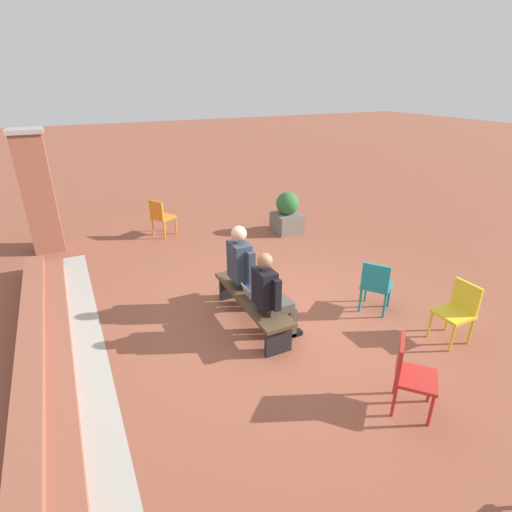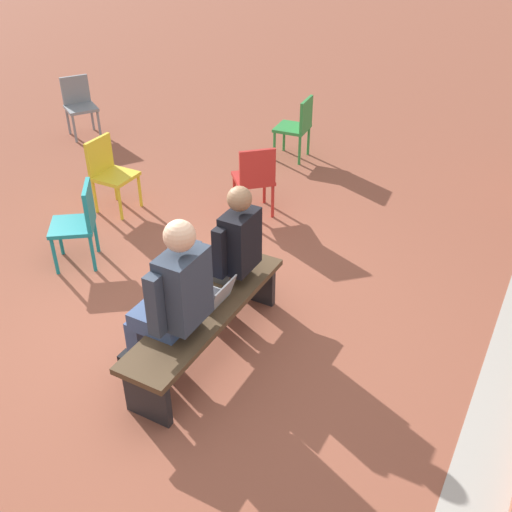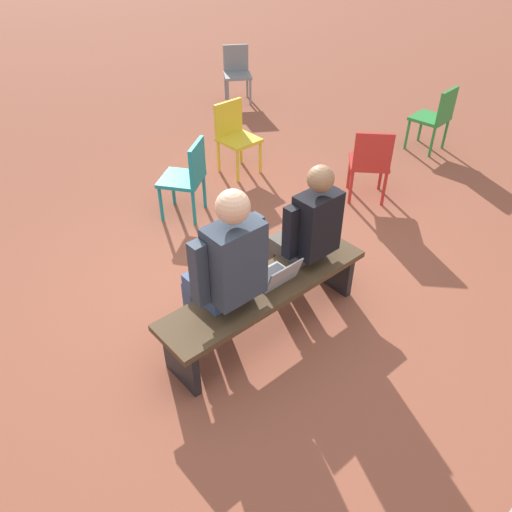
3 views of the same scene
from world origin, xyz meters
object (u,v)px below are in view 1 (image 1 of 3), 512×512
(person_adult, at_px, (246,267))
(plastic_chair_far_right, at_px, (458,309))
(bench, at_px, (252,301))
(laptop, at_px, (254,296))
(plastic_chair_mid_courtyard, at_px, (409,372))
(person_student, at_px, (272,294))
(plastic_chair_far_left, at_px, (161,216))
(planter, at_px, (287,214))
(plastic_chair_near_bench_left, at_px, (376,284))

(person_adult, xyz_separation_m, plastic_chair_far_right, (-1.90, -2.24, -0.26))
(bench, height_order, plastic_chair_far_right, plastic_chair_far_right)
(laptop, distance_m, plastic_chair_far_right, 2.75)
(plastic_chair_far_right, distance_m, plastic_chair_mid_courtyard, 1.66)
(person_student, bearing_deg, bench, 7.82)
(person_adult, xyz_separation_m, laptop, (-0.42, 0.08, -0.24))
(bench, bearing_deg, person_student, -172.18)
(laptop, xyz_separation_m, plastic_chair_mid_courtyard, (-2.12, -0.79, -0.02))
(person_adult, bearing_deg, plastic_chair_far_left, 5.92)
(bench, relative_size, planter, 1.91)
(person_student, xyz_separation_m, plastic_chair_mid_courtyard, (-1.74, -0.71, -0.22))
(plastic_chair_far_left, bearing_deg, person_adult, -174.08)
(plastic_chair_mid_courtyard, bearing_deg, plastic_chair_far_right, -67.22)
(plastic_chair_far_left, bearing_deg, plastic_chair_near_bench_left, -155.29)
(plastic_chair_far_right, distance_m, planter, 4.63)
(plastic_chair_far_right, distance_m, plastic_chair_far_left, 6.22)
(person_adult, bearing_deg, person_student, 179.57)
(person_adult, distance_m, plastic_chair_far_left, 3.77)
(planter, bearing_deg, plastic_chair_mid_courtyard, 163.34)
(person_student, distance_m, person_adult, 0.80)
(person_adult, bearing_deg, laptop, 168.74)
(person_adult, distance_m, plastic_chair_far_right, 2.95)
(laptop, height_order, plastic_chair_near_bench_left, plastic_chair_near_bench_left)
(plastic_chair_far_right, height_order, plastic_chair_mid_courtyard, same)
(person_student, xyz_separation_m, plastic_chair_far_right, (-1.10, -2.24, -0.22))
(laptop, height_order, plastic_chair_mid_courtyard, plastic_chair_mid_courtyard)
(bench, relative_size, person_adult, 1.28)
(person_adult, relative_size, plastic_chair_near_bench_left, 1.67)
(plastic_chair_far_right, relative_size, planter, 0.89)
(bench, height_order, person_adult, person_adult)
(plastic_chair_near_bench_left, height_order, plastic_chair_far_left, same)
(bench, relative_size, plastic_chair_mid_courtyard, 2.14)
(person_student, relative_size, laptop, 4.07)
(plastic_chair_far_right, xyz_separation_m, plastic_chair_mid_courtyard, (-0.64, 1.53, 0.00))
(bench, height_order, person_student, person_student)
(person_student, bearing_deg, laptop, 11.34)
(person_adult, xyz_separation_m, plastic_chair_far_left, (3.74, 0.39, -0.26))
(plastic_chair_far_left, bearing_deg, planter, -110.61)
(plastic_chair_near_bench_left, height_order, plastic_chair_mid_courtyard, same)
(planter, bearing_deg, plastic_chair_near_bench_left, 171.26)
(bench, xyz_separation_m, plastic_chair_near_bench_left, (-0.54, -1.80, 0.13))
(laptop, bearing_deg, person_student, -168.66)
(plastic_chair_far_right, bearing_deg, planter, -0.61)
(plastic_chair_far_left, distance_m, planter, 2.86)
(plastic_chair_near_bench_left, bearing_deg, laptop, 76.07)
(laptop, relative_size, plastic_chair_mid_courtyard, 0.38)
(person_adult, height_order, planter, person_adult)
(plastic_chair_far_left, bearing_deg, bench, -175.54)
(laptop, xyz_separation_m, plastic_chair_near_bench_left, (-0.45, -1.82, -0.02))
(plastic_chair_near_bench_left, bearing_deg, plastic_chair_mid_courtyard, 148.49)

